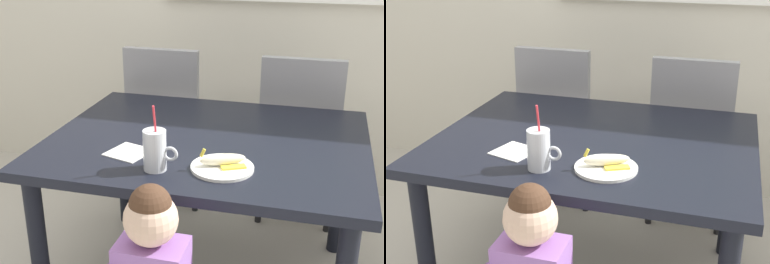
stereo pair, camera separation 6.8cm
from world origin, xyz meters
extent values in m
cube|color=black|center=(0.00, 0.00, 0.72)|extent=(1.31, 1.04, 0.04)
cylinder|color=black|center=(-0.58, -0.44, 0.35)|extent=(0.07, 0.07, 0.70)
cylinder|color=black|center=(-0.58, 0.44, 0.35)|extent=(0.07, 0.07, 0.70)
cylinder|color=black|center=(0.58, 0.44, 0.35)|extent=(0.07, 0.07, 0.70)
cube|color=gray|center=(-0.42, 0.84, 0.45)|extent=(0.44, 0.44, 0.06)
cube|color=gray|center=(-0.42, 0.64, 0.72)|extent=(0.42, 0.05, 0.48)
cylinder|color=black|center=(-0.23, 1.03, 0.21)|extent=(0.04, 0.04, 0.42)
cylinder|color=black|center=(-0.61, 1.03, 0.21)|extent=(0.04, 0.04, 0.42)
cylinder|color=black|center=(-0.23, 0.65, 0.21)|extent=(0.04, 0.04, 0.42)
cylinder|color=black|center=(-0.61, 0.65, 0.21)|extent=(0.04, 0.04, 0.42)
cube|color=gray|center=(0.35, 0.80, 0.45)|extent=(0.44, 0.44, 0.06)
cube|color=gray|center=(0.35, 0.60, 0.72)|extent=(0.42, 0.05, 0.48)
cylinder|color=black|center=(0.54, 0.99, 0.21)|extent=(0.04, 0.04, 0.42)
cylinder|color=black|center=(0.16, 0.99, 0.21)|extent=(0.04, 0.04, 0.42)
cylinder|color=black|center=(0.54, 0.61, 0.21)|extent=(0.04, 0.04, 0.42)
cylinder|color=black|center=(0.16, 0.61, 0.21)|extent=(0.04, 0.04, 0.42)
sphere|color=beige|center=(-0.02, -0.67, 0.72)|extent=(0.17, 0.17, 0.17)
sphere|color=#472D1E|center=(-0.02, -0.67, 0.77)|extent=(0.13, 0.13, 0.13)
cylinder|color=silver|center=(-0.11, -0.35, 0.81)|extent=(0.08, 0.08, 0.15)
cylinder|color=#B2D184|center=(-0.11, -0.35, 0.78)|extent=(0.07, 0.07, 0.08)
torus|color=silver|center=(-0.05, -0.35, 0.80)|extent=(0.06, 0.01, 0.06)
cylinder|color=#E5333F|center=(-0.10, -0.36, 0.88)|extent=(0.01, 0.05, 0.22)
cylinder|color=white|center=(0.12, -0.29, 0.74)|extent=(0.23, 0.23, 0.01)
ellipsoid|color=#F4EAC6|center=(0.12, -0.28, 0.77)|extent=(0.17, 0.12, 0.04)
cube|color=yellow|center=(0.16, -0.29, 0.75)|extent=(0.09, 0.07, 0.01)
cube|color=yellow|center=(0.12, -0.23, 0.75)|extent=(0.09, 0.07, 0.01)
cylinder|color=yellow|center=(0.05, -0.31, 0.80)|extent=(0.03, 0.02, 0.03)
cube|color=white|center=(-0.26, -0.24, 0.74)|extent=(0.19, 0.19, 0.00)
camera|label=1|loc=(0.45, -1.93, 1.52)|focal=47.55mm
camera|label=2|loc=(0.51, -1.91, 1.52)|focal=47.55mm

